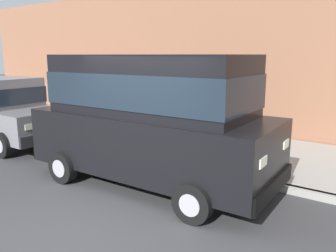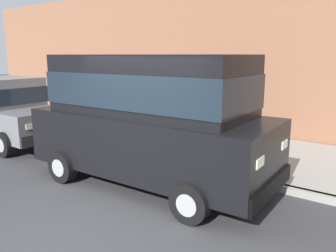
{
  "view_description": "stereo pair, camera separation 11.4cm",
  "coord_description": "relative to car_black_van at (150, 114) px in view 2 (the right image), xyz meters",
  "views": [
    {
      "loc": [
        -2.9,
        -3.53,
        2.51
      ],
      "look_at": [
        3.52,
        1.02,
        0.85
      ],
      "focal_mm": 36.08,
      "sensor_mm": 36.0,
      "label": 1
    },
    {
      "loc": [
        -2.84,
        -3.62,
        2.51
      ],
      "look_at": [
        3.52,
        1.02,
        0.85
      ],
      "focal_mm": 36.08,
      "sensor_mm": 36.0,
      "label": 2
    }
  ],
  "objects": [
    {
      "name": "building_facade",
      "position": [
        5.0,
        3.6,
        1.0
      ],
      "size": [
        0.5,
        20.0,
        4.79
      ],
      "primitive_type": "cube",
      "color": "#8C5B42",
      "rests_on": "ground"
    },
    {
      "name": "car_grey_hatchback",
      "position": [
        0.09,
        5.31,
        -0.42
      ],
      "size": [
        1.96,
        3.8,
        1.88
      ],
      "color": "slate",
      "rests_on": "ground"
    },
    {
      "name": "car_black_van",
      "position": [
        0.0,
        0.0,
        0.0
      ],
      "size": [
        2.22,
        4.95,
        2.52
      ],
      "color": "black",
      "rests_on": "ground"
    },
    {
      "name": "fire_hydrant",
      "position": [
        1.55,
        -1.59,
        -0.92
      ],
      "size": [
        0.34,
        0.24,
        0.72
      ],
      "color": "red",
      "rests_on": "sidewalk"
    },
    {
      "name": "curb",
      "position": [
        1.1,
        -0.42,
        -1.32
      ],
      "size": [
        0.16,
        64.0,
        0.14
      ],
      "primitive_type": "cube",
      "color": "gray",
      "rests_on": "ground"
    },
    {
      "name": "ground_plane",
      "position": [
        -2.1,
        -0.42,
        -1.39
      ],
      "size": [
        80.0,
        80.0,
        0.0
      ],
      "primitive_type": "plane",
      "color": "#38383A"
    },
    {
      "name": "dog_black",
      "position": [
        3.48,
        1.48,
        -0.97
      ],
      "size": [
        0.72,
        0.37,
        0.49
      ],
      "color": "black",
      "rests_on": "sidewalk"
    },
    {
      "name": "sidewalk",
      "position": [
        2.9,
        -0.42,
        -1.32
      ],
      "size": [
        3.6,
        64.0,
        0.14
      ],
      "primitive_type": "cube",
      "color": "#99968E",
      "rests_on": "ground"
    }
  ]
}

